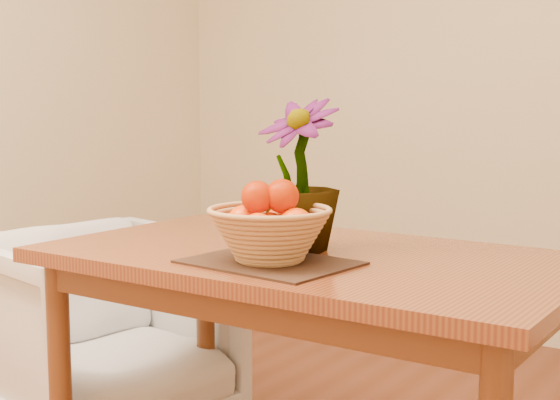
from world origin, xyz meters
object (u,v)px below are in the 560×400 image
Objects in this scene: table at (308,284)px; wicker_basket at (270,236)px; potted_plant at (297,175)px; armchair at (103,321)px.

wicker_basket is at bearing -88.48° from table.
armchair is (-0.89, 0.13, -0.57)m from potted_plant.
table is 0.24m from wicker_basket.
wicker_basket is 0.39× the size of armchair.
wicker_basket is at bearing -96.46° from armchair.
armchair is (-0.93, 0.31, -0.43)m from wicker_basket.
potted_plant is (-0.04, 0.19, 0.13)m from wicker_basket.
potted_plant is (-0.04, 0.00, 0.29)m from table.
potted_plant is at bearing 102.54° from wicker_basket.
table is 4.58× the size of wicker_basket.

